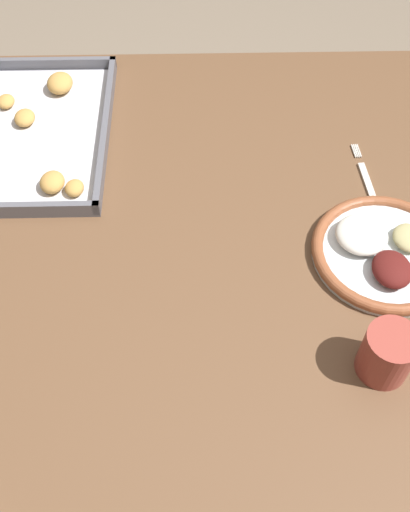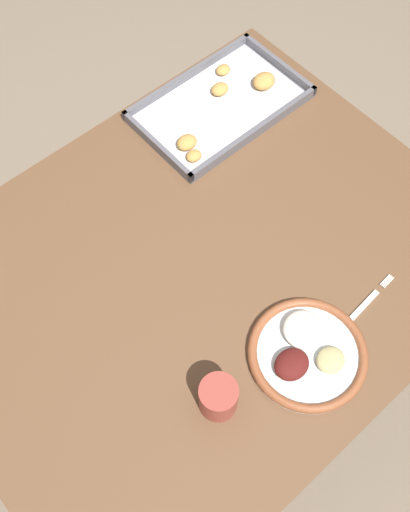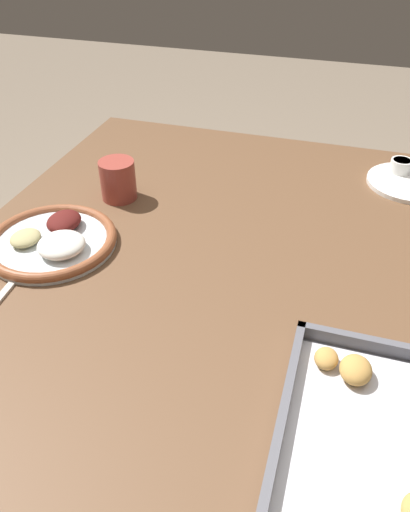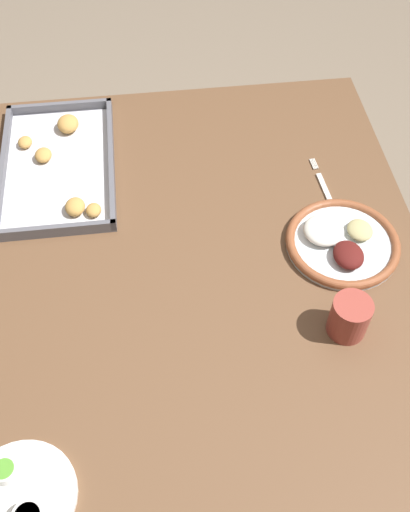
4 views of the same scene
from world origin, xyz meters
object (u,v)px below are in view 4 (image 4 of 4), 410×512
Objects in this scene: fork at (326,192)px; drinking_cup at (349,317)px; baking_tray at (59,164)px; dinner_plate at (342,242)px; saucer_plate at (20,498)px.

drinking_cup reaches higher than fork.
baking_tray is 4.97× the size of drinking_cup.
baking_tray is at bearing 47.52° from drinking_cup.
baking_tray is 0.77m from drinking_cup.
baking_tray is at bearing 62.72° from dinner_plate.
saucer_plate is 0.44× the size of baking_tray.
fork is at bearing -104.24° from baking_tray.
drinking_cup is (-0.36, 0.05, 0.04)m from fork.
drinking_cup is at bearing -132.48° from baking_tray.
baking_tray is at bearing -3.10° from saucer_plate.
saucer_plate is 0.66m from drinking_cup.
dinner_plate is 2.84× the size of drinking_cup.
dinner_plate is 0.57× the size of baking_tray.
drinking_cup is at bearing 167.84° from dinner_plate.
fork is 0.64m from baking_tray.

